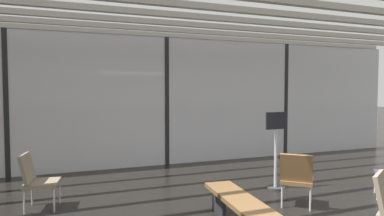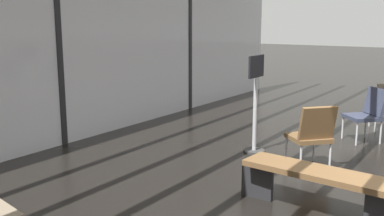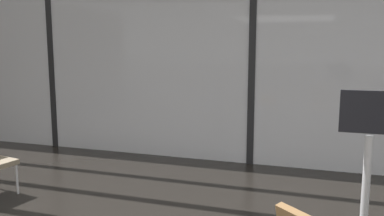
% 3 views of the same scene
% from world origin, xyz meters
% --- Properties ---
extents(glass_curtain_wall, '(14.00, 0.08, 3.14)m').
position_xyz_m(glass_curtain_wall, '(0.00, 5.20, 1.57)').
color(glass_curtain_wall, silver).
rests_on(glass_curtain_wall, ground).
extents(window_mullion_0, '(0.10, 0.12, 3.14)m').
position_xyz_m(window_mullion_0, '(-3.50, 5.20, 1.57)').
color(window_mullion_0, black).
rests_on(window_mullion_0, ground).
extents(window_mullion_1, '(0.10, 0.12, 3.14)m').
position_xyz_m(window_mullion_1, '(0.00, 5.20, 1.57)').
color(window_mullion_1, black).
rests_on(window_mullion_1, ground).
extents(window_mullion_2, '(0.10, 0.12, 3.14)m').
position_xyz_m(window_mullion_2, '(3.50, 5.20, 1.57)').
color(window_mullion_2, black).
rests_on(window_mullion_2, ground).
extents(ceiling_slats, '(13.72, 6.72, 0.10)m').
position_xyz_m(ceiling_slats, '(0.00, 1.90, 3.19)').
color(ceiling_slats, '#B7B2A8').
rests_on(ceiling_slats, glass_curtain_wall).
extents(parked_airplane, '(12.05, 3.83, 3.83)m').
position_xyz_m(parked_airplane, '(-1.72, 11.09, 1.92)').
color(parked_airplane, silver).
rests_on(parked_airplane, ground).
extents(lounge_chair_2, '(0.60, 0.56, 0.87)m').
position_xyz_m(lounge_chair_2, '(-2.79, 2.89, 0.49)').
color(lounge_chair_2, '#7F705B').
rests_on(lounge_chair_2, ground).
extents(lounge_chair_3, '(0.71, 0.71, 0.87)m').
position_xyz_m(lounge_chair_3, '(1.06, 1.53, 0.49)').
color(lounge_chair_3, brown).
rests_on(lounge_chair_3, ground).
extents(waiting_bench, '(0.50, 1.70, 0.47)m').
position_xyz_m(waiting_bench, '(-0.27, 1.01, 0.36)').
color(waiting_bench, brown).
rests_on(waiting_bench, ground).
extents(info_sign, '(0.44, 0.32, 1.44)m').
position_xyz_m(info_sign, '(1.33, 2.49, 0.68)').
color(info_sign, '#333333').
rests_on(info_sign, ground).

